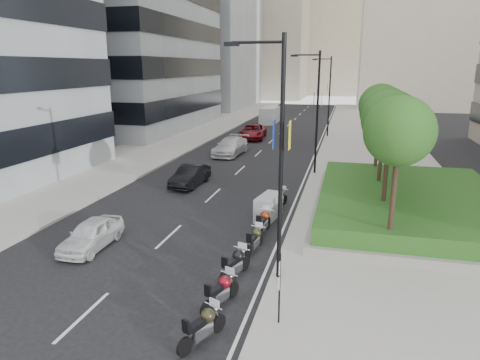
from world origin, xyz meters
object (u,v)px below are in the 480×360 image
(motorcycle_1, at_px, (221,291))
(car_d, at_px, (253,132))
(lamp_post_1, at_px, (315,107))
(lamp_post_0, at_px, (277,150))
(motorcycle_0, at_px, (203,326))
(motorcycle_5, at_px, (268,207))
(car_b, at_px, (190,176))
(motorcycle_4, at_px, (263,222))
(motorcycle_6, at_px, (279,198))
(lamp_post_2, at_px, (328,93))
(car_a, at_px, (91,234))
(motorcycle_3, at_px, (255,240))
(car_c, at_px, (231,146))
(delivery_van, at_px, (269,116))
(motorcycle_2, at_px, (235,264))
(parking_sign, at_px, (280,285))

(motorcycle_1, distance_m, car_d, 34.93)
(lamp_post_1, bearing_deg, lamp_post_0, -90.00)
(motorcycle_0, bearing_deg, motorcycle_5, 24.25)
(lamp_post_0, relative_size, motorcycle_5, 3.96)
(car_b, xyz_separation_m, car_d, (-0.11, 20.18, 0.12))
(motorcycle_4, bearing_deg, motorcycle_6, 4.42)
(car_b, bearing_deg, lamp_post_2, 74.66)
(lamp_post_1, relative_size, car_a, 2.37)
(car_b, height_order, car_d, car_d)
(motorcycle_6, distance_m, car_a, 10.63)
(motorcycle_3, bearing_deg, lamp_post_1, 3.09)
(lamp_post_2, distance_m, motorcycle_6, 26.71)
(car_d, bearing_deg, car_b, -94.52)
(lamp_post_1, bearing_deg, motorcycle_6, -98.26)
(lamp_post_0, bearing_deg, car_c, 109.40)
(motorcycle_0, height_order, delivery_van, delivery_van)
(motorcycle_0, height_order, motorcycle_1, motorcycle_1)
(motorcycle_1, xyz_separation_m, car_c, (-6.56, 25.00, 0.24))
(lamp_post_2, distance_m, car_a, 35.37)
(lamp_post_1, relative_size, car_d, 1.55)
(lamp_post_2, distance_m, motorcycle_2, 35.55)
(motorcycle_2, relative_size, car_c, 0.38)
(car_b, bearing_deg, motorcycle_2, -58.75)
(lamp_post_0, relative_size, motorcycle_1, 4.48)
(car_b, bearing_deg, lamp_post_0, -53.01)
(motorcycle_0, xyz_separation_m, motorcycle_4, (0.07, 8.78, 0.05))
(motorcycle_3, xyz_separation_m, motorcycle_4, (-0.02, 2.07, 0.05))
(motorcycle_2, bearing_deg, lamp_post_2, 14.11)
(car_a, relative_size, car_b, 0.91)
(delivery_van, bearing_deg, motorcycle_1, -80.48)
(motorcycle_6, bearing_deg, motorcycle_2, -164.26)
(motorcycle_3, bearing_deg, parking_sign, -152.04)
(motorcycle_4, relative_size, car_c, 0.40)
(motorcycle_3, height_order, car_d, car_d)
(motorcycle_1, distance_m, motorcycle_4, 6.76)
(car_d, height_order, delivery_van, delivery_van)
(lamp_post_0, relative_size, car_c, 1.65)
(parking_sign, xyz_separation_m, motorcycle_6, (-1.86, 11.70, -0.92))
(car_a, height_order, car_b, car_b)
(lamp_post_2, distance_m, car_c, 15.28)
(lamp_post_0, relative_size, motorcycle_3, 4.48)
(parking_sign, height_order, car_a, parking_sign)
(lamp_post_1, bearing_deg, delivery_van, 106.60)
(motorcycle_3, distance_m, car_c, 21.39)
(motorcycle_4, bearing_deg, motorcycle_3, -173.67)
(motorcycle_0, distance_m, motorcycle_4, 8.78)
(motorcycle_0, xyz_separation_m, motorcycle_2, (-0.11, 4.09, 0.03))
(car_a, xyz_separation_m, car_c, (0.47, 21.75, 0.15))
(motorcycle_1, bearing_deg, motorcycle_6, 18.17)
(motorcycle_1, distance_m, delivery_van, 48.62)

